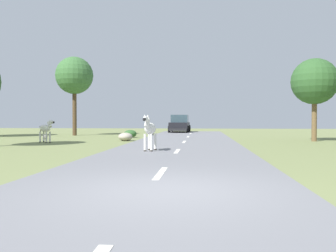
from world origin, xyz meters
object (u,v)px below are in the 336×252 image
at_px(zebra_0, 150,129).
at_px(tree_5, 315,82).
at_px(car_0, 180,124).
at_px(tree_2, 74,76).
at_px(zebra_1, 46,129).
at_px(rock_1, 125,137).
at_px(rock_0, 45,137).
at_px(bush_2, 130,134).

relative_size(zebra_0, tree_5, 0.31).
relative_size(car_0, tree_5, 0.86).
bearing_deg(tree_2, tree_5, -19.75).
relative_size(car_0, tree_2, 0.67).
height_order(zebra_1, tree_2, tree_2).
distance_m(zebra_1, rock_1, 4.75).
distance_m(zebra_1, car_0, 17.41).
bearing_deg(rock_1, rock_0, 164.01).
bearing_deg(tree_2, rock_1, -50.10).
xyz_separation_m(rock_0, rock_1, (6.00, -1.72, 0.12)).
bearing_deg(zebra_1, tree_2, -138.85).
xyz_separation_m(zebra_0, zebra_1, (-6.89, 5.35, -0.14)).
distance_m(zebra_0, tree_5, 12.34).
xyz_separation_m(car_0, tree_5, (9.08, -13.39, 2.80)).
distance_m(rock_0, rock_1, 6.24).
xyz_separation_m(tree_2, rock_0, (-0.21, -5.20, -4.81)).
height_order(zebra_0, rock_1, zebra_0).
relative_size(zebra_1, rock_0, 3.76).
bearing_deg(rock_1, car_0, 79.72).
bearing_deg(zebra_0, bush_2, -68.34).
xyz_separation_m(zebra_0, bush_2, (-3.08, 11.23, -0.67)).
height_order(zebra_1, bush_2, zebra_1).
bearing_deg(car_0, bush_2, 74.71).
distance_m(zebra_0, rock_1, 7.77).
xyz_separation_m(tree_5, bush_2, (-12.11, 3.26, -3.37)).
distance_m(tree_5, rock_1, 12.13).
relative_size(tree_2, bush_2, 6.94).
relative_size(zebra_1, bush_2, 1.44).
height_order(car_0, bush_2, car_0).
height_order(tree_2, rock_1, tree_2).
height_order(tree_2, tree_5, tree_2).
relative_size(tree_5, bush_2, 5.39).
bearing_deg(rock_0, zebra_1, -65.03).
distance_m(zebra_1, tree_5, 16.38).
relative_size(tree_2, rock_0, 18.09).
bearing_deg(car_0, zebra_0, 91.52).
height_order(zebra_0, rock_0, zebra_0).
distance_m(car_0, bush_2, 10.58).
distance_m(tree_5, rock_0, 18.00).
height_order(zebra_0, bush_2, zebra_0).
bearing_deg(zebra_1, zebra_0, 83.75).
height_order(bush_2, rock_0, bush_2).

